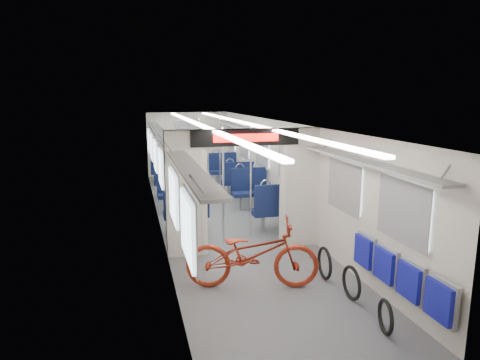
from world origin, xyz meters
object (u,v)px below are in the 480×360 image
(bike_hoop_b, at_px, (351,285))
(stanchion_near_left, at_px, (223,186))
(seat_bay_far_right, at_px, (230,172))
(stanchion_near_right, at_px, (251,183))
(stanchion_far_right, at_px, (220,161))
(seat_bay_near_left, at_px, (181,196))
(bike_hoop_a, at_px, (385,319))
(bike_hoop_c, at_px, (325,265))
(seat_bay_far_left, at_px, (168,171))
(bicycle, at_px, (252,254))
(stanchion_far_left, at_px, (200,161))
(seat_bay_near_right, at_px, (261,195))
(flip_bench, at_px, (398,273))

(bike_hoop_b, relative_size, stanchion_near_left, 0.22)
(seat_bay_far_right, distance_m, stanchion_near_left, 4.99)
(bike_hoop_b, distance_m, stanchion_near_right, 3.21)
(stanchion_near_left, relative_size, stanchion_far_right, 1.00)
(bike_hoop_b, distance_m, stanchion_near_left, 3.23)
(seat_bay_far_right, bearing_deg, seat_bay_near_left, -121.85)
(seat_bay_far_right, bearing_deg, bike_hoop_a, -90.03)
(bike_hoop_c, height_order, stanchion_near_right, stanchion_near_right)
(bike_hoop_a, bearing_deg, seat_bay_far_left, 101.70)
(seat_bay_near_left, bearing_deg, bike_hoop_b, -67.58)
(bicycle, distance_m, bike_hoop_a, 2.10)
(seat_bay_far_right, height_order, stanchion_near_right, stanchion_near_right)
(stanchion_far_left, height_order, stanchion_far_right, same)
(bike_hoop_b, distance_m, seat_bay_near_right, 4.33)
(flip_bench, bearing_deg, seat_bay_near_right, 94.96)
(bicycle, distance_m, seat_bay_far_right, 6.98)
(flip_bench, xyz_separation_m, bike_hoop_b, (-0.39, 0.51, -0.35))
(bike_hoop_c, xyz_separation_m, stanchion_near_right, (-0.60, 2.26, 0.91))
(bike_hoop_a, bearing_deg, flip_bench, 44.16)
(stanchion_near_left, bearing_deg, stanchion_near_right, 16.33)
(seat_bay_near_right, relative_size, stanchion_near_left, 0.99)
(bike_hoop_c, relative_size, seat_bay_far_left, 0.24)
(seat_bay_near_left, distance_m, seat_bay_far_left, 3.48)
(flip_bench, relative_size, bike_hoop_a, 4.75)
(bicycle, relative_size, seat_bay_near_left, 0.88)
(stanchion_near_right, bearing_deg, stanchion_far_right, 89.73)
(seat_bay_near_left, bearing_deg, bike_hoop_a, -71.36)
(bike_hoop_a, bearing_deg, bicycle, 126.26)
(seat_bay_near_right, distance_m, stanchion_near_right, 1.57)
(bike_hoop_c, bearing_deg, stanchion_near_right, 104.78)
(stanchion_near_left, relative_size, stanchion_near_right, 1.00)
(flip_bench, relative_size, bike_hoop_b, 4.17)
(bike_hoop_a, height_order, stanchion_near_left, stanchion_near_left)
(stanchion_near_left, bearing_deg, bike_hoop_a, -71.84)
(flip_bench, bearing_deg, stanchion_far_left, 103.24)
(flip_bench, height_order, bike_hoop_a, flip_bench)
(bike_hoop_b, distance_m, seat_bay_near_left, 5.00)
(bike_hoop_b, bearing_deg, stanchion_far_left, 100.88)
(bike_hoop_a, relative_size, seat_bay_near_left, 0.19)
(stanchion_near_right, bearing_deg, seat_bay_near_right, 64.50)
(bicycle, distance_m, stanchion_near_right, 2.41)
(bicycle, distance_m, stanchion_far_right, 5.46)
(bike_hoop_c, distance_m, seat_bay_far_left, 7.58)
(bike_hoop_b, xyz_separation_m, stanchion_near_right, (-0.66, 3.00, 0.92))
(flip_bench, xyz_separation_m, stanchion_far_right, (-1.03, 6.65, 0.57))
(bike_hoop_c, bearing_deg, bike_hoop_b, -84.93)
(stanchion_near_left, bearing_deg, bike_hoop_c, -60.04)
(seat_bay_near_left, relative_size, stanchion_near_left, 1.00)
(stanchion_far_right, bearing_deg, stanchion_near_right, -90.27)
(bike_hoop_b, bearing_deg, stanchion_near_left, 114.13)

